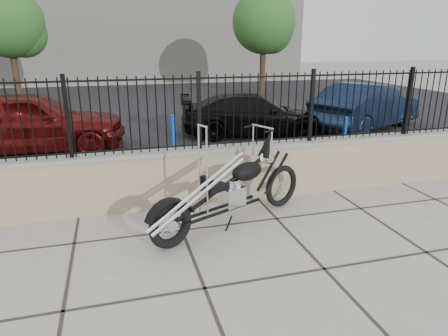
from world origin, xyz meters
TOP-DOWN VIEW (x-y plane):
  - ground_plane at (0.00, 0.00)m, footprint 90.00×90.00m
  - parking_lot at (0.00, 12.50)m, footprint 30.00×30.00m
  - retaining_wall at (0.00, 2.50)m, footprint 14.00×0.36m
  - iron_fence at (0.00, 2.50)m, footprint 14.00×0.08m
  - background_building at (0.00, 26.50)m, footprint 22.00×6.00m
  - chopper_motorcycle at (-0.78, 1.48)m, footprint 2.68×1.58m
  - car_red at (-4.33, 6.81)m, footprint 4.56×2.01m
  - car_black at (1.56, 7.13)m, footprint 4.37×2.31m
  - car_blue at (5.28, 6.98)m, footprint 4.55×3.29m
  - bollard_a at (-1.05, 5.16)m, footprint 0.14×0.14m
  - bollard_b at (3.23, 4.87)m, footprint 0.13×0.13m
  - tree_left at (-6.42, 16.31)m, footprint 3.01×3.01m
  - tree_right at (5.20, 15.97)m, footprint 3.13×3.13m

SIDE VIEW (x-z plane):
  - ground_plane at x=0.00m, z-range 0.00..0.00m
  - parking_lot at x=0.00m, z-range 0.00..0.00m
  - bollard_b at x=3.23m, z-range 0.00..0.85m
  - retaining_wall at x=0.00m, z-range 0.00..0.96m
  - bollard_a at x=-1.05m, z-range 0.00..1.07m
  - car_black at x=1.56m, z-range 0.00..1.21m
  - car_blue at x=5.28m, z-range 0.00..1.43m
  - car_red at x=-4.33m, z-range 0.00..1.53m
  - chopper_motorcycle at x=-0.78m, z-range 0.00..1.64m
  - iron_fence at x=0.00m, z-range 0.96..2.16m
  - tree_left at x=-6.42m, z-range 1.02..6.10m
  - tree_right at x=5.20m, z-range 1.06..6.34m
  - background_building at x=0.00m, z-range 0.00..8.00m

